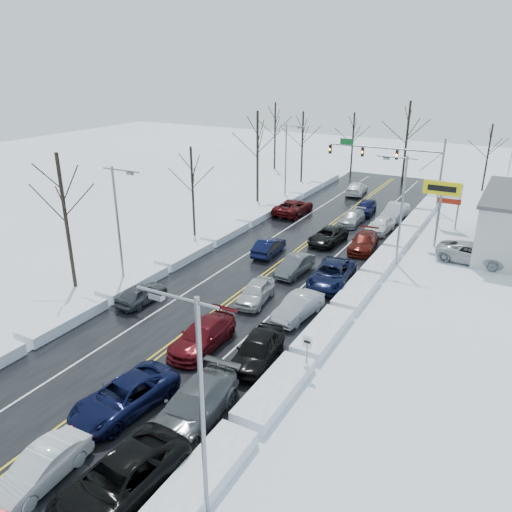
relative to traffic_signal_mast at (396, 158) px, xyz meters
The scene contains 44 objects.
ground 28.73m from the traffic_signal_mast, 97.02° to the right, with size 160.00×160.00×0.00m, color white.
road_surface 26.78m from the traffic_signal_mast, 97.55° to the right, with size 14.00×84.00×0.01m, color black.
snow_bank_left 28.77m from the traffic_signal_mast, 113.03° to the right, with size 1.84×72.00×0.72m, color white.
snow_bank_right 26.88m from the traffic_signal_mast, 80.92° to the right, with size 1.84×72.00×0.72m, color white.
traffic_signal_mast is the anchor object (origin of this frame).
tires_plus_sign 13.92m from the traffic_signal_mast, 59.54° to the right, with size 3.20×0.34×6.00m.
used_vehicles_sign 9.50m from the traffic_signal_mast, 40.34° to the right, with size 2.20×0.22×4.65m.
speed_limit_sign 36.51m from the traffic_signal_mast, 82.48° to the right, with size 0.55×0.09×2.35m.
flagpole 11.90m from the traffic_signal_mast, ahead, with size 1.87×1.20×10.00m.
streetlight_se 46.25m from the traffic_signal_mast, 83.98° to the right, with size 3.20×0.25×9.00m.
streetlight_ne 18.63m from the traffic_signal_mast, 74.91° to the right, with size 3.20×0.25×9.00m.
streetlight_sw 34.08m from the traffic_signal_mast, 110.16° to the right, with size 3.20×0.25×9.00m.
streetlight_nw 12.40m from the traffic_signal_mast, 161.23° to the right, with size 3.20×0.25×9.00m.
tree_left_b 37.16m from the traffic_signal_mast, 113.74° to the right, with size 4.00×4.00×10.00m.
tree_left_c 24.38m from the traffic_signal_mast, 124.90° to the right, with size 3.40×3.40×8.50m.
tree_left_d 15.93m from the traffic_signal_mast, 157.76° to the right, with size 4.20×4.20×10.50m.
tree_left_e 15.51m from the traffic_signal_mast, 157.13° to the left, with size 3.80×3.80×9.50m.
tree_far_a 24.63m from the traffic_signal_mast, 150.75° to the left, with size 4.00×4.00×10.00m.
tree_far_b 16.10m from the traffic_signal_mast, 125.98° to the left, with size 3.60×3.60×9.00m.
tree_far_c 11.32m from the traffic_signal_mast, 97.48° to the left, with size 4.40×4.40×11.00m.
tree_far_d 15.16m from the traffic_signal_mast, 55.64° to the left, with size 3.40×3.40×8.50m.
queued_car_1 48.29m from the traffic_signal_mast, 91.84° to the right, with size 1.50×4.31×1.42m, color silver.
queued_car_2 43.34m from the traffic_signal_mast, 92.32° to the right, with size 2.58×5.60×1.56m, color black.
queued_car_3 36.89m from the traffic_signal_mast, 92.63° to the right, with size 2.16×5.32×1.54m, color #520A10.
queued_car_4 30.25m from the traffic_signal_mast, 93.57° to the right, with size 1.73×4.31×1.47m, color #BABBBD.
queued_car_5 24.55m from the traffic_signal_mast, 93.59° to the right, with size 1.53×4.40×1.45m, color #45484A.
queued_car_6 16.97m from the traffic_signal_mast, 96.35° to the right, with size 2.34×5.07×1.41m, color black.
queued_car_7 10.91m from the traffic_signal_mast, 100.57° to the right, with size 1.90×4.67×1.36m, color #95989D.
queued_car_8 7.56m from the traffic_signal_mast, 107.76° to the right, with size 1.83×4.55×1.55m, color black.
queued_car_10 47.33m from the traffic_signal_mast, 87.91° to the right, with size 2.77×6.01×1.67m, color black.
queued_car_11 42.37m from the traffic_signal_mast, 87.76° to the right, with size 2.39×5.87×1.70m, color #474A4C.
queued_car_12 36.77m from the traffic_signal_mast, 86.99° to the right, with size 2.00×4.98×1.70m, color black.
queued_car_13 30.88m from the traffic_signal_mast, 86.79° to the right, with size 1.58×4.55×1.50m, color #9A9CA1.
queued_car_14 25.02m from the traffic_signal_mast, 85.86° to the right, with size 2.71×5.88×1.63m, color black.
queued_car_15 17.04m from the traffic_signal_mast, 84.14° to the right, with size 2.11×5.20×1.51m, color #460E09.
queued_car_16 11.94m from the traffic_signal_mast, 81.06° to the right, with size 1.84×4.57×1.56m, color white.
queued_car_17 7.85m from the traffic_signal_mast, 71.92° to the right, with size 1.76×5.04×1.66m, color #ADB0B5.
oncoming_car_0 22.47m from the traffic_signal_mast, 103.89° to the right, with size 1.53×4.40×1.45m, color black.
oncoming_car_1 13.52m from the traffic_signal_mast, 133.57° to the right, with size 2.74×5.93×1.65m, color #44090B.
oncoming_car_2 8.07m from the traffic_signal_mast, 151.51° to the left, with size 2.12×5.22×1.51m, color silver.
oncoming_car_3 35.19m from the traffic_signal_mast, 104.57° to the right, with size 1.65×4.09×1.39m, color #3C3E41.
parked_car_0 18.88m from the traffic_signal_mast, 53.94° to the right, with size 2.73×5.92×1.65m, color #A6A9AF.
parked_car_1 18.11m from the traffic_signal_mast, 39.20° to the right, with size 2.33×5.72×1.66m, color #393C3E.
parked_car_2 14.43m from the traffic_signal_mast, 29.29° to the right, with size 1.89×4.69×1.60m, color black.
Camera 1 is at (16.81, -29.29, 15.84)m, focal length 35.00 mm.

